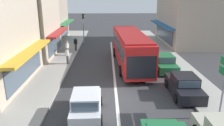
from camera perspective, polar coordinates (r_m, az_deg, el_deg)
ground_plane at (r=15.30m, az=1.12°, el=-8.67°), size 140.00×140.00×0.00m
lane_centre_line at (r=18.97m, az=0.60°, el=-3.33°), size 0.20×28.00×0.01m
sidewalk_left at (r=21.72m, az=-17.83°, el=-1.29°), size 5.20×44.00×0.14m
kerb_right at (r=21.92m, az=16.84°, el=-1.06°), size 2.80×44.00×0.12m
shopfront_mid_block at (r=26.33m, az=-22.99°, el=9.64°), size 8.40×7.42×7.56m
shopfront_far_end at (r=34.60m, az=-17.78°, el=11.71°), size 7.13×9.38×7.53m
building_right_far at (r=33.13m, az=20.64°, el=13.24°), size 9.00×11.05×9.86m
city_bus at (r=21.36m, az=4.83°, el=4.25°), size 3.12×10.97×3.23m
hatchback_behind_bus_mid at (r=12.79m, az=-6.70°, el=-10.80°), size 1.89×3.74×1.54m
parked_sedan_kerb_second at (r=16.10m, az=18.25°, el=-5.65°), size 1.98×4.24×1.47m
parked_sedan_kerb_third at (r=20.82m, az=13.39°, el=0.00°), size 1.93×4.22×1.47m
traffic_light_downstreet at (r=31.45m, az=-7.49°, el=10.22°), size 0.32×0.24×4.20m
pedestrian_with_handbag_near at (r=25.11m, az=-11.57°, el=4.05°), size 0.44×0.64×1.63m
pedestrian_browsing_midblock at (r=27.08m, az=-9.49°, el=5.13°), size 0.48×0.39×1.63m
pedestrian_far_walker at (r=21.96m, az=-11.61°, el=2.12°), size 0.30×0.56×1.63m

